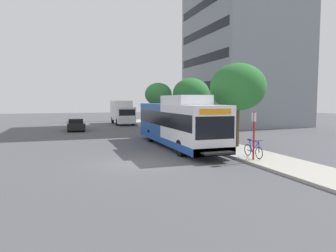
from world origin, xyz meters
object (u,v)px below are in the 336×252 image
Objects in this scene: transit_bus at (178,123)px; parked_car_far_lane at (76,124)px; box_truck_background at (122,112)px; street_tree_mid_block at (191,94)px; bicycle_parked at (253,150)px; street_tree_near_stop at (238,87)px; bus_stop_sign_pole at (254,132)px; street_tree_far_block at (158,94)px.

parked_car_far_lane is (-6.43, 14.79, -1.04)m from transit_bus.
parked_car_far_lane is 9.81m from box_truck_background.
box_truck_background is (-3.77, 15.47, -2.18)m from street_tree_mid_block.
bicycle_parked is 0.31× the size of street_tree_near_stop.
box_truck_background reaches higher than parked_car_far_lane.
street_tree_mid_block is (1.92, 13.08, 2.27)m from bus_stop_sign_pole.
box_truck_background is at bearing 94.70° from bicycle_parked.
street_tree_near_stop is at bearing -27.65° from transit_bus.
street_tree_near_stop reaches higher than bicycle_parked.
street_tree_mid_block reaches higher than parked_car_far_lane.
street_tree_near_stop is at bearing 68.86° from bus_stop_sign_pole.
bus_stop_sign_pole is 22.86m from street_tree_far_block.
street_tree_near_stop is 19.84m from parked_car_far_lane.
transit_bus is 6.74m from bus_stop_sign_pole.
transit_bus is 7.95m from street_tree_mid_block.
transit_bus is at bearing -120.02° from street_tree_mid_block.
bus_stop_sign_pole is 1.48× the size of bicycle_parked.
bus_stop_sign_pole is at bearing -94.08° from street_tree_far_block.
street_tree_far_block is (-0.30, 9.60, 0.11)m from street_tree_mid_block.
street_tree_near_stop reaches higher than street_tree_mid_block.
street_tree_near_stop is 24.39m from box_truck_background.
street_tree_near_stop reaches higher than box_truck_background.
box_truck_background is (-1.85, 28.55, 0.09)m from bus_stop_sign_pole.
bus_stop_sign_pole is 0.58× the size of parked_car_far_lane.
bus_stop_sign_pole is (1.90, -6.47, -0.05)m from transit_bus.
parked_car_far_lane is at bearing 113.48° from transit_bus.
bicycle_parked is 28.00m from box_truck_background.
street_tree_near_stop is (1.32, 3.89, 3.66)m from bicycle_parked.
street_tree_mid_block is at bearing 59.98° from transit_bus.
transit_bus is at bearing 152.35° from street_tree_near_stop.
street_tree_far_block is at bearing 8.10° from parked_car_far_lane.
street_tree_far_block is at bearing -59.44° from box_truck_background.
box_truck_background is (0.05, 22.08, 0.04)m from transit_bus.
box_truck_background is (-3.47, 5.87, -2.28)m from street_tree_far_block.
bus_stop_sign_pole is at bearing -111.14° from street_tree_near_stop.
transit_bus is 2.30× the size of street_tree_far_block.
street_tree_mid_block is 16.07m from box_truck_background.
street_tree_near_stop is 8.53m from street_tree_mid_block.
transit_bus is at bearing -66.52° from parked_car_far_lane.
street_tree_mid_block is 13.51m from parked_car_far_lane.
bus_stop_sign_pole is 13.41m from street_tree_mid_block.
transit_bus is 6.96× the size of bicycle_parked.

